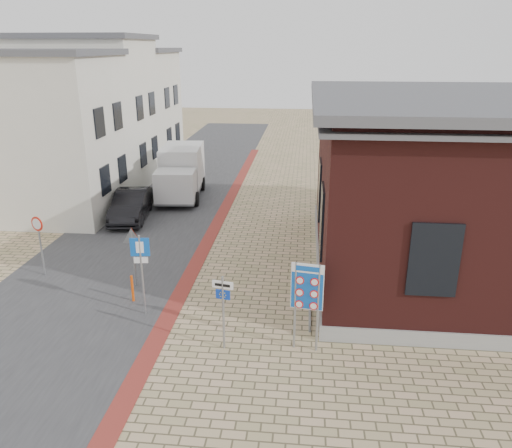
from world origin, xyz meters
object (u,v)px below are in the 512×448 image
at_px(sedan, 131,205).
at_px(parking_sign, 141,261).
at_px(border_sign, 307,289).
at_px(essen_sign, 223,302).
at_px(box_truck, 181,172).
at_px(bollard, 132,289).

height_order(sedan, parking_sign, parking_sign).
bearing_deg(sedan, border_sign, -58.37).
relative_size(border_sign, essen_sign, 1.18).
distance_m(box_truck, border_sign, 16.76).
distance_m(sedan, border_sign, 14.19).
distance_m(parking_sign, bollard, 1.78).
distance_m(essen_sign, bollard, 4.52).
distance_m(sedan, parking_sign, 10.17).
xyz_separation_m(essen_sign, parking_sign, (-2.94, 1.70, 0.41)).
relative_size(box_truck, essen_sign, 2.45).
bearing_deg(parking_sign, sedan, 104.34).
xyz_separation_m(sedan, border_sign, (9.00, -10.90, 1.23)).
bearing_deg(parking_sign, essen_sign, -37.08).
bearing_deg(box_truck, essen_sign, -77.35).
bearing_deg(box_truck, parking_sign, -86.86).
bearing_deg(essen_sign, parking_sign, 161.21).
distance_m(sedan, box_truck, 4.51).
bearing_deg(border_sign, box_truck, 125.09).
bearing_deg(box_truck, border_sign, -69.38).
height_order(sedan, essen_sign, essen_sign).
xyz_separation_m(sedan, parking_sign, (3.68, -9.40, 1.19)).
xyz_separation_m(parking_sign, bollard, (-0.68, 0.80, -1.44)).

